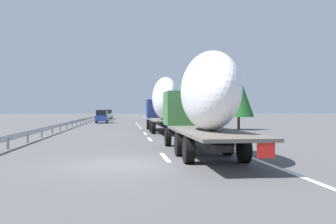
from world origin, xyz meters
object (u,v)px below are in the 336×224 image
(truck_lead, at_px, (164,102))
(car_white_van, at_px, (108,114))
(car_blue_sedan, at_px, (102,117))
(road_sign, at_px, (173,107))
(car_yellow_coupe, at_px, (103,116))
(truck_trailing, at_px, (203,100))
(car_silver_hatch, at_px, (107,115))

(truck_lead, xyz_separation_m, car_white_van, (54.85, 7.31, -1.74))
(car_blue_sedan, distance_m, road_sign, 11.92)
(car_white_van, relative_size, car_yellow_coupe, 0.97)
(truck_trailing, xyz_separation_m, car_white_van, (72.35, 7.31, -1.54))
(car_white_van, relative_size, car_silver_hatch, 0.94)
(road_sign, bearing_deg, truck_trailing, 175.06)
(car_silver_hatch, bearing_deg, car_yellow_coupe, 179.61)
(truck_lead, xyz_separation_m, car_yellow_coupe, (35.63, 7.41, -1.82))
(car_blue_sedan, xyz_separation_m, road_sign, (-6.13, -10.12, 1.40))
(car_white_van, xyz_separation_m, car_blue_sedan, (-30.39, -0.29, 0.00))
(road_sign, bearing_deg, car_silver_hatch, 20.37)
(car_blue_sedan, bearing_deg, truck_trailing, -170.50)
(truck_trailing, height_order, car_blue_sedan, truck_trailing)
(car_yellow_coupe, bearing_deg, truck_lead, -168.25)
(car_white_van, bearing_deg, car_blue_sedan, -179.45)
(car_white_van, bearing_deg, car_yellow_coupe, 179.72)
(truck_lead, distance_m, car_silver_hatch, 47.04)
(car_blue_sedan, height_order, car_silver_hatch, car_blue_sedan)
(car_white_van, distance_m, road_sign, 38.00)
(truck_trailing, bearing_deg, car_silver_hatch, 6.54)
(car_blue_sedan, height_order, car_yellow_coupe, car_blue_sedan)
(truck_lead, xyz_separation_m, road_sign, (18.34, -3.10, -0.35))
(car_blue_sedan, bearing_deg, truck_lead, -163.99)
(car_white_van, relative_size, road_sign, 1.16)
(car_silver_hatch, bearing_deg, truck_lead, -171.02)
(car_white_van, height_order, car_yellow_coupe, car_white_van)
(car_blue_sedan, xyz_separation_m, car_yellow_coupe, (11.16, 0.39, -0.08))
(truck_lead, xyz_separation_m, car_blue_sedan, (24.47, 7.02, -1.74))
(road_sign, bearing_deg, truck_lead, 170.40)
(car_yellow_coupe, bearing_deg, car_white_van, -0.28)
(car_white_van, relative_size, car_blue_sedan, 0.84)
(car_yellow_coupe, relative_size, road_sign, 1.20)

